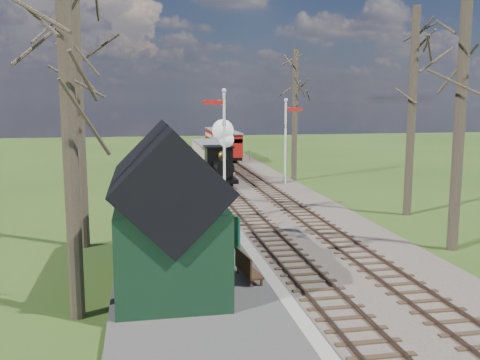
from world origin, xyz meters
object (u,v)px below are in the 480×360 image
object	(u,v)px
red_carriage_a	(227,145)
sign_board	(234,231)
semaphore_far	(287,135)
coach	(209,156)
red_carriage_b	(218,141)
bench	(246,267)
station_shed	(168,213)
person	(229,236)
locomotive	(221,157)
semaphore_near	(223,138)

from	to	relation	value
red_carriage_a	sign_board	world-z (taller)	red_carriage_a
semaphore_far	red_carriage_a	xyz separation A→B (m)	(-1.77, 13.54, -1.85)
red_carriage_a	coach	bearing A→B (deg)	-108.63
red_carriage_a	red_carriage_b	xyz separation A→B (m)	(0.00, 5.50, 0.00)
red_carriage_b	bench	distance (m)	37.80
coach	bench	bearing A→B (deg)	-94.68
station_shed	sign_board	size ratio (longest dim) A/B	5.22
station_shed	coach	bearing A→B (deg)	79.78
bench	person	bearing A→B (deg)	92.11
locomotive	coach	size ratio (longest dim) A/B	0.63
sign_board	red_carriage_a	bearing A→B (deg)	81.29
red_carriage_a	bench	xyz separation A→B (m)	(-4.59, -32.00, -0.90)
red_carriage_b	red_carriage_a	bearing A→B (deg)	-90.00
bench	person	xyz separation A→B (m)	(-0.10, 2.66, 0.30)
semaphore_near	locomotive	bearing A→B (deg)	82.51
coach	semaphore_far	bearing A→B (deg)	-53.09
semaphore_near	semaphore_far	world-z (taller)	semaphore_near
station_shed	semaphore_far	xyz separation A→B (m)	(8.67, 18.00, 1.08)
coach	station_shed	bearing A→B (deg)	-100.22
semaphore_near	red_carriage_a	xyz separation A→B (m)	(3.37, 19.54, -2.12)
red_carriage_b	person	distance (m)	35.16
station_shed	red_carriage_a	xyz separation A→B (m)	(6.90, 31.54, -0.76)
locomotive	sign_board	bearing A→B (deg)	-96.77
person	sign_board	bearing A→B (deg)	-40.06
semaphore_far	coach	world-z (taller)	semaphore_far
semaphore_near	person	world-z (taller)	semaphore_near
coach	person	world-z (taller)	coach
coach	sign_board	bearing A→B (deg)	-94.83
station_shed	locomotive	size ratio (longest dim) A/B	1.49
coach	semaphore_near	bearing A→B (deg)	-93.72
locomotive	person	bearing A→B (deg)	-97.59
station_shed	locomotive	distance (m)	18.28
semaphore_far	person	distance (m)	17.25
semaphore_far	bench	size ratio (longest dim) A/B	3.70
locomotive	sign_board	distance (m)	14.74
station_shed	bench	size ratio (longest dim) A/B	4.08
sign_board	person	distance (m)	1.04
semaphore_far	red_carriage_b	xyz separation A→B (m)	(-1.77, 19.04, -1.85)
semaphore_near	sign_board	world-z (taller)	semaphore_near
semaphore_far	person	world-z (taller)	semaphore_far
bench	person	distance (m)	2.68
semaphore_near	person	bearing A→B (deg)	-97.66
semaphore_far	locomotive	size ratio (longest dim) A/B	1.35
person	semaphore_far	bearing A→B (deg)	-42.93
semaphore_near	coach	world-z (taller)	semaphore_near
station_shed	sign_board	distance (m)	4.33
red_carriage_a	person	size ratio (longest dim) A/B	3.67
red_carriage_a	sign_board	bearing A→B (deg)	-98.71
coach	locomotive	bearing A→B (deg)	-90.11
locomotive	red_carriage_a	bearing A→B (deg)	79.26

